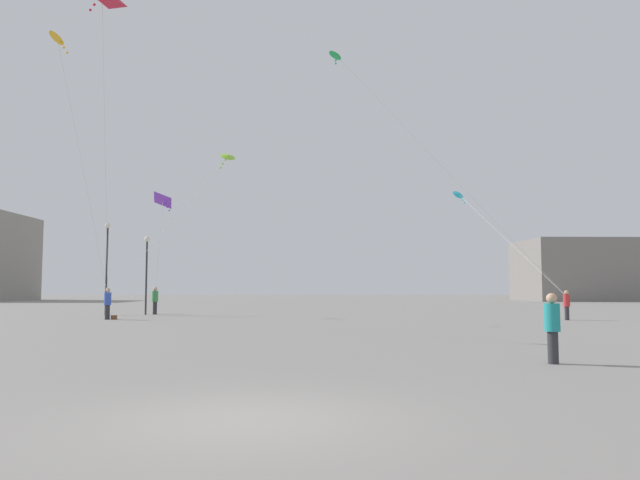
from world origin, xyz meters
The scene contains 15 objects.
ground_plane centered at (0.00, 0.00, 0.00)m, with size 300.00×300.00×0.00m, color gray.
person_in_blue centered at (-12.11, 25.40, 0.97)m, with size 0.39×0.39×1.77m.
person_in_green centered at (-11.51, 31.99, 1.01)m, with size 0.40×0.40×1.84m.
person_in_red centered at (13.40, 25.93, 0.90)m, with size 0.36×0.36×1.64m.
person_in_teal centered at (6.18, 6.34, 0.91)m, with size 0.36×0.36×1.65m.
kite_emerald_diamond centered at (1.30, 22.88, 13.42)m, with size 13.07×3.65×12.90m.
kite_amber_diamond centered at (-10.96, 16.54, 12.03)m, with size 1.66×9.66×11.37m.
kite_cyan_diamond centered at (9.38, 34.92, 8.26)m, with size 4.65×9.68×7.47m.
kite_crimson_delta centered at (-7.84, 13.46, 12.55)m, with size 5.06×13.09×11.97m.
kite_lime_diamond centered at (-5.20, 23.76, 8.69)m, with size 7.58×2.19×7.83m.
kite_violet_delta centered at (-10.42, 29.82, 7.32)m, with size 2.02×3.14×6.47m.
building_centre_hall centered at (35.00, 77.17, 4.13)m, with size 19.73×13.74×8.27m.
lamppost_east centered at (-14.33, 30.66, 3.93)m, with size 0.36×0.36×6.02m.
lamppost_west centered at (-11.95, 31.41, 3.46)m, with size 0.36×0.36×5.18m.
handbag_beside_flyer centered at (-11.76, 25.50, 0.12)m, with size 0.32×0.14×0.24m, color brown.
Camera 1 is at (1.38, -8.34, 1.78)m, focal length 34.23 mm.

